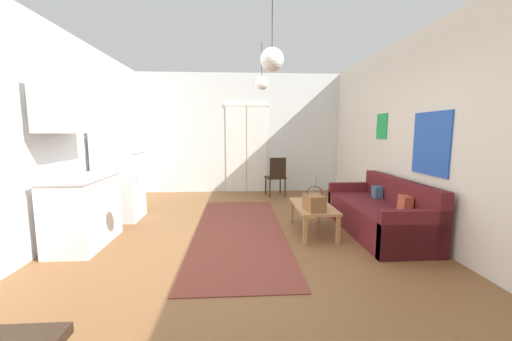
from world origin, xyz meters
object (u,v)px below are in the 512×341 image
at_px(handbag, 314,202).
at_px(refrigerator, 119,171).
at_px(pendant_lamp_far, 262,83).
at_px(bamboo_vase, 316,196).
at_px(coffee_table, 313,208).
at_px(accent_chair, 276,175).
at_px(pendant_lamp_near, 272,59).
at_px(couch, 381,215).

xyz_separation_m(handbag, refrigerator, (-3.01, 1.18, 0.30)).
bearing_deg(refrigerator, pendant_lamp_far, -4.99).
xyz_separation_m(bamboo_vase, handbag, (-0.15, -0.49, 0.03)).
bearing_deg(handbag, coffee_table, 78.10).
distance_m(refrigerator, accent_chair, 3.31).
relative_size(handbag, pendant_lamp_near, 0.42).
bearing_deg(pendant_lamp_near, couch, 35.95).
bearing_deg(bamboo_vase, handbag, -106.67).
relative_size(couch, pendant_lamp_far, 2.70).
relative_size(bamboo_vase, handbag, 1.08).
xyz_separation_m(accent_chair, pendant_lamp_far, (-0.49, -1.85, 1.75)).
bearing_deg(couch, refrigerator, 166.75).
height_order(couch, bamboo_vase, same).
height_order(couch, pendant_lamp_near, pendant_lamp_near).
bearing_deg(couch, bamboo_vase, 163.14).
bearing_deg(pendant_lamp_far, couch, -23.85).
xyz_separation_m(handbag, pendant_lamp_far, (-0.64, 0.97, 1.72)).
distance_m(accent_chair, pendant_lamp_far, 2.59).
bearing_deg(pendant_lamp_far, accent_chair, 75.20).
relative_size(handbag, accent_chair, 0.40).
relative_size(couch, refrigerator, 1.21).
bearing_deg(pendant_lamp_near, accent_chair, 81.84).
bearing_deg(bamboo_vase, accent_chair, 97.42).
distance_m(handbag, pendant_lamp_near, 2.06).
relative_size(coffee_table, pendant_lamp_near, 1.23).
bearing_deg(accent_chair, handbag, 82.36).
relative_size(refrigerator, accent_chair, 1.82).
height_order(couch, pendant_lamp_far, pendant_lamp_far).
distance_m(coffee_table, pendant_lamp_far, 2.12).
height_order(accent_chair, pendant_lamp_near, pendant_lamp_near).
xyz_separation_m(handbag, accent_chair, (-0.15, 2.82, -0.03)).
bearing_deg(pendant_lamp_far, bamboo_vase, -31.04).
bearing_deg(coffee_table, couch, -5.04).
height_order(coffee_table, accent_chair, accent_chair).
relative_size(couch, handbag, 5.56).
bearing_deg(refrigerator, bamboo_vase, -12.19).
xyz_separation_m(refrigerator, pendant_lamp_far, (2.37, -0.21, 1.42)).
bearing_deg(pendant_lamp_near, bamboo_vase, 61.13).
relative_size(refrigerator, pendant_lamp_far, 2.24).
relative_size(couch, coffee_table, 1.91).
bearing_deg(pendant_lamp_far, refrigerator, 175.01).
bearing_deg(pendant_lamp_far, coffee_table, -43.19).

